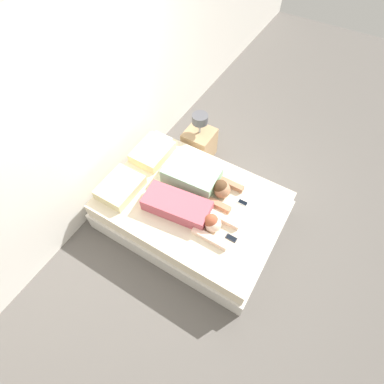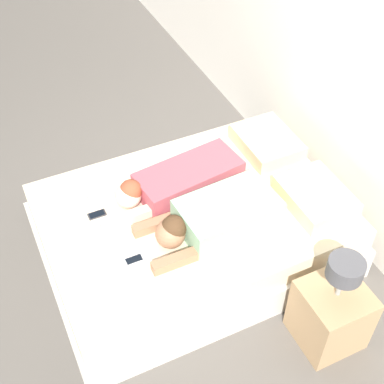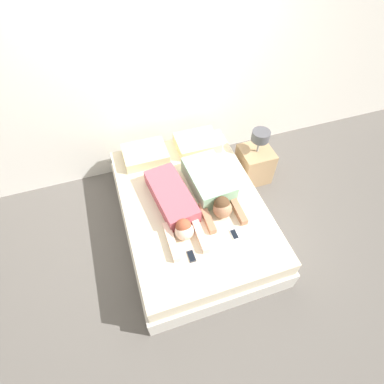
{
  "view_description": "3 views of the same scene",
  "coord_description": "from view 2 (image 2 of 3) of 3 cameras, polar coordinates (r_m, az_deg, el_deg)",
  "views": [
    {
      "loc": [
        -1.66,
        -1.0,
        3.39
      ],
      "look_at": [
        0.0,
        0.0,
        0.63
      ],
      "focal_mm": 28.0,
      "sensor_mm": 36.0,
      "label": 1
    },
    {
      "loc": [
        2.32,
        -1.09,
        3.16
      ],
      "look_at": [
        0.0,
        0.0,
        0.63
      ],
      "focal_mm": 50.0,
      "sensor_mm": 36.0,
      "label": 2
    },
    {
      "loc": [
        -0.61,
        -1.85,
        3.03
      ],
      "look_at": [
        0.0,
        0.0,
        0.63
      ],
      "focal_mm": 28.0,
      "sensor_mm": 36.0,
      "label": 3
    }
  ],
  "objects": [
    {
      "name": "cell_phone_left",
      "position": [
        3.71,
        -10.11,
        -2.38
      ],
      "size": [
        0.06,
        0.12,
        0.01
      ],
      "color": "#2D2D33",
      "rests_on": "bed"
    },
    {
      "name": "pillow_head_left",
      "position": [
        4.17,
        7.98,
        5.26
      ],
      "size": [
        0.51,
        0.4,
        0.13
      ],
      "color": "beige",
      "rests_on": "bed"
    },
    {
      "name": "nightstand",
      "position": [
        3.54,
        14.64,
        -12.28
      ],
      "size": [
        0.39,
        0.39,
        0.77
      ],
      "color": "tan",
      "rests_on": "ground_plane"
    },
    {
      "name": "pillow_head_right",
      "position": [
        3.79,
        13.03,
        -0.49
      ],
      "size": [
        0.51,
        0.4,
        0.13
      ],
      "color": "beige",
      "rests_on": "bed"
    },
    {
      "name": "person_right",
      "position": [
        3.51,
        2.46,
        -2.75
      ],
      "size": [
        0.44,
        0.94,
        0.23
      ],
      "color": "#8CBF99",
      "rests_on": "bed"
    },
    {
      "name": "ground_plane",
      "position": [
        4.07,
        -0.0,
        -6.3
      ],
      "size": [
        12.0,
        12.0,
        0.0
      ],
      "primitive_type": "plane",
      "color": "#5B5651"
    },
    {
      "name": "person_left",
      "position": [
        3.77,
        -1.93,
        1.09
      ],
      "size": [
        0.43,
        1.1,
        0.21
      ],
      "color": "#B24C59",
      "rests_on": "bed"
    },
    {
      "name": "cell_phone_right",
      "position": [
        3.42,
        -6.2,
        -7.2
      ],
      "size": [
        0.06,
        0.12,
        0.01
      ],
      "color": "silver",
      "rests_on": "bed"
    },
    {
      "name": "wall_back",
      "position": [
        3.75,
        17.28,
        12.9
      ],
      "size": [
        12.0,
        0.06,
        2.6
      ],
      "color": "white",
      "rests_on": "ground_plane"
    },
    {
      "name": "bed",
      "position": [
        3.89,
        -0.0,
        -4.12
      ],
      "size": [
        1.51,
        2.1,
        0.48
      ],
      "color": "beige",
      "rests_on": "ground_plane"
    }
  ]
}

